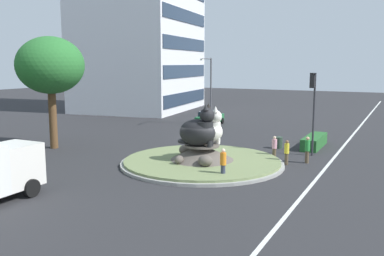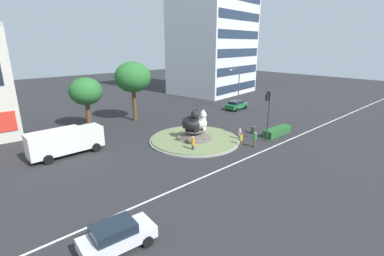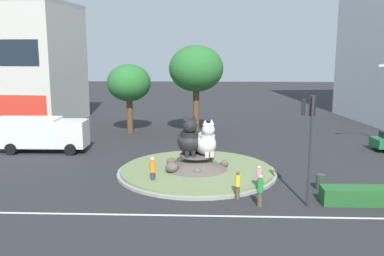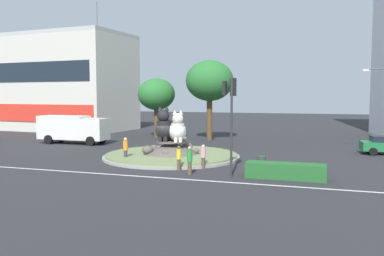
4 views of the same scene
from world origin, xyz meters
TOP-DOWN VIEW (x-y plane):
  - ground_plane at (0.00, 0.00)m, footprint 160.00×160.00m
  - lane_centreline at (0.00, -7.34)m, footprint 112.00×0.20m
  - roundabout_island at (-0.01, 0.01)m, footprint 10.55×10.55m
  - cat_statue_black at (-0.50, -0.04)m, footprint 1.81×2.93m
  - cat_statue_white at (0.58, -0.18)m, footprint 2.07×2.76m
  - traffic_light_mast at (5.94, -5.71)m, footprint 0.78×0.46m
  - office_tower at (26.22, 22.36)m, footprint 18.79×15.87m
  - clipped_hedge_strip at (9.11, -5.33)m, footprint 4.56×1.20m
  - broadleaf_tree_behind_island at (-0.42, 12.52)m, footprint 5.07×5.07m
  - streetlight_arm at (16.44, 7.09)m, footprint 2.77×0.33m
  - pedestrian_pink_shirt at (3.67, -3.73)m, footprint 0.33×0.33m
  - pedestrian_green_shirt at (3.47, -5.99)m, footprint 0.33×0.33m
  - pedestrian_yellow_shirt at (2.38, -4.91)m, footprint 0.31×0.31m
  - pedestrian_orange_shirt at (-2.61, -2.59)m, footprint 0.35×0.35m
  - hatchback_near_shophouse at (16.32, 7.00)m, footprint 4.61×2.39m
  - litter_bin at (7.39, -3.00)m, footprint 0.56×0.56m

SIDE VIEW (x-z plane):
  - ground_plane at x=0.00m, z-range 0.00..0.00m
  - lane_centreline at x=0.00m, z-range 0.00..0.01m
  - roundabout_island at x=-0.01m, z-range -0.27..1.04m
  - clipped_hedge_strip at x=9.11m, z-range 0.00..0.90m
  - litter_bin at x=7.39m, z-range 0.00..0.90m
  - hatchback_near_shophouse at x=16.32m, z-range 0.04..1.57m
  - pedestrian_pink_shirt at x=3.67m, z-range 0.04..1.64m
  - pedestrian_yellow_shirt at x=2.38m, z-range 0.06..1.67m
  - pedestrian_orange_shirt at x=-2.61m, z-range 0.05..1.80m
  - pedestrian_green_shirt at x=3.47m, z-range 0.06..1.81m
  - cat_statue_white at x=0.58m, z-range 0.98..3.41m
  - cat_statue_black at x=-0.50m, z-range 0.94..3.66m
  - streetlight_arm at x=16.44m, z-range 0.66..7.73m
  - traffic_light_mast at x=5.94m, z-range 1.32..7.16m
  - broadleaf_tree_behind_island at x=-0.42m, z-range 2.05..10.56m
  - office_tower at x=26.22m, z-range 0.00..29.15m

